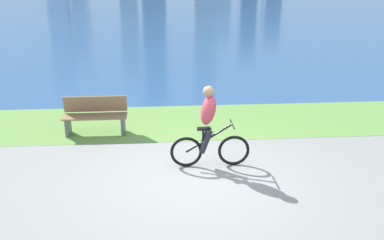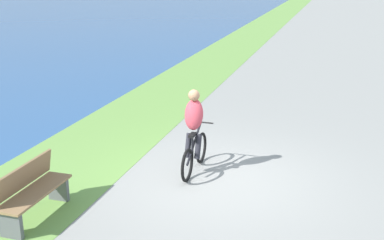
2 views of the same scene
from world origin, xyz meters
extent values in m
plane|color=gray|center=(0.00, 0.00, 0.00)|extent=(300.00, 300.00, 0.00)
cube|color=#6B9947|center=(0.00, 3.10, 0.00)|extent=(120.00, 2.59, 0.01)
torus|color=black|center=(0.76, 0.53, 0.32)|extent=(0.64, 0.06, 0.64)
torus|color=black|center=(-0.20, 0.53, 0.32)|extent=(0.64, 0.06, 0.64)
cylinder|color=black|center=(0.26, 0.53, 0.61)|extent=(0.93, 0.04, 0.61)
cylinder|color=black|center=(0.14, 0.53, 0.56)|extent=(0.04, 0.04, 0.47)
cube|color=black|center=(0.14, 0.53, 0.81)|extent=(0.24, 0.10, 0.05)
cylinder|color=black|center=(0.71, 0.53, 0.89)|extent=(0.03, 0.52, 0.03)
ellipsoid|color=#BF3F4C|center=(0.24, 0.53, 1.19)|extent=(0.40, 0.36, 0.65)
sphere|color=#A57A59|center=(0.24, 0.53, 1.57)|extent=(0.22, 0.22, 0.22)
cylinder|color=#26262D|center=(0.19, 0.63, 0.57)|extent=(0.27, 0.11, 0.49)
cylinder|color=#26262D|center=(0.19, 0.43, 0.57)|extent=(0.27, 0.11, 0.49)
cube|color=olive|center=(-2.25, 2.43, 0.45)|extent=(1.50, 0.45, 0.04)
cube|color=olive|center=(-2.25, 2.62, 0.70)|extent=(1.50, 0.11, 0.40)
cube|color=#595960|center=(-1.60, 2.43, 0.23)|extent=(0.08, 0.37, 0.45)
cube|color=#595960|center=(-2.90, 2.43, 0.23)|extent=(0.08, 0.37, 0.45)
camera|label=1|loc=(-0.66, -7.28, 3.90)|focal=40.15mm
camera|label=2|loc=(-8.24, -2.04, 3.90)|focal=45.53mm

